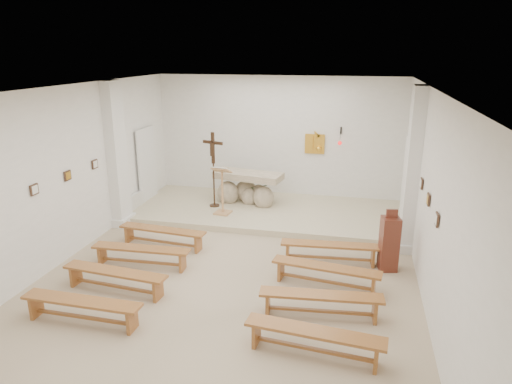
% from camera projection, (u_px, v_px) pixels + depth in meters
% --- Properties ---
extents(ground, '(7.00, 10.00, 0.00)m').
position_uv_depth(ground, '(231.00, 274.00, 8.83)').
color(ground, '#C6B08F').
rests_on(ground, ground).
extents(wall_left, '(0.02, 10.00, 3.50)m').
position_uv_depth(wall_left, '(60.00, 177.00, 9.05)').
color(wall_left, white).
rests_on(wall_left, ground).
extents(wall_right, '(0.02, 10.00, 3.50)m').
position_uv_depth(wall_right, '(431.00, 201.00, 7.56)').
color(wall_right, white).
rests_on(wall_right, ground).
extents(wall_back, '(7.00, 0.02, 3.50)m').
position_uv_depth(wall_back, '(278.00, 139.00, 12.95)').
color(wall_back, white).
rests_on(wall_back, ground).
extents(ceiling, '(7.00, 10.00, 0.02)m').
position_uv_depth(ceiling, '(228.00, 91.00, 7.79)').
color(ceiling, silver).
rests_on(ceiling, wall_back).
extents(sanctuary_platform, '(6.98, 3.00, 0.15)m').
position_uv_depth(sanctuary_platform, '(267.00, 211.00, 12.06)').
color(sanctuary_platform, '#BEB292').
rests_on(sanctuary_platform, ground).
extents(pilaster_left, '(0.26, 0.55, 3.50)m').
position_uv_depth(pilaster_left, '(117.00, 155.00, 10.89)').
color(pilaster_left, white).
rests_on(pilaster_left, ground).
extents(pilaster_right, '(0.26, 0.55, 3.50)m').
position_uv_depth(pilaster_right, '(412.00, 171.00, 9.45)').
color(pilaster_right, white).
rests_on(pilaster_right, ground).
extents(gold_wall_relief, '(0.55, 0.04, 0.55)m').
position_uv_depth(gold_wall_relief, '(315.00, 144.00, 12.73)').
color(gold_wall_relief, gold).
rests_on(gold_wall_relief, wall_back).
extents(sanctuary_lamp, '(0.11, 0.36, 0.44)m').
position_uv_depth(sanctuary_lamp, '(340.00, 141.00, 12.30)').
color(sanctuary_lamp, black).
rests_on(sanctuary_lamp, wall_back).
extents(station_frame_left_front, '(0.03, 0.20, 0.20)m').
position_uv_depth(station_frame_left_front, '(34.00, 190.00, 8.31)').
color(station_frame_left_front, '#402A1C').
rests_on(station_frame_left_front, wall_left).
extents(station_frame_left_mid, '(0.03, 0.20, 0.20)m').
position_uv_depth(station_frame_left_mid, '(68.00, 176.00, 9.24)').
color(station_frame_left_mid, '#402A1C').
rests_on(station_frame_left_mid, wall_left).
extents(station_frame_left_rear, '(0.03, 0.20, 0.20)m').
position_uv_depth(station_frame_left_rear, '(95.00, 164.00, 10.17)').
color(station_frame_left_rear, '#402A1C').
rests_on(station_frame_left_rear, wall_left).
extents(station_frame_right_front, '(0.03, 0.20, 0.20)m').
position_uv_depth(station_frame_right_front, '(437.00, 220.00, 6.83)').
color(station_frame_right_front, '#402A1C').
rests_on(station_frame_right_front, wall_right).
extents(station_frame_right_mid, '(0.03, 0.20, 0.20)m').
position_uv_depth(station_frame_right_mid, '(428.00, 199.00, 7.76)').
color(station_frame_right_mid, '#402A1C').
rests_on(station_frame_right_mid, wall_right).
extents(station_frame_right_rear, '(0.03, 0.20, 0.20)m').
position_uv_depth(station_frame_right_rear, '(422.00, 183.00, 8.69)').
color(station_frame_right_rear, '#402A1C').
rests_on(station_frame_right_rear, wall_right).
extents(radiator_left, '(0.10, 0.85, 0.52)m').
position_uv_depth(radiator_left, '(133.00, 205.00, 11.99)').
color(radiator_left, silver).
rests_on(radiator_left, ground).
extents(radiator_right, '(0.10, 0.85, 0.52)m').
position_uv_depth(radiator_right, '(405.00, 226.00, 10.53)').
color(radiator_right, silver).
rests_on(radiator_right, ground).
extents(altar, '(1.92, 1.00, 0.94)m').
position_uv_depth(altar, '(248.00, 190.00, 12.42)').
color(altar, beige).
rests_on(altar, sanctuary_platform).
extents(lectern, '(0.49, 0.43, 1.27)m').
position_uv_depth(lectern, '(222.00, 190.00, 11.49)').
color(lectern, tan).
rests_on(lectern, sanctuary_platform).
extents(crucifix_stand, '(0.59, 0.26, 2.00)m').
position_uv_depth(crucifix_stand, '(213.00, 164.00, 11.90)').
color(crucifix_stand, '#321D0F').
rests_on(crucifix_stand, sanctuary_platform).
extents(potted_plant, '(0.51, 0.45, 0.57)m').
position_uv_depth(potted_plant, '(261.00, 192.00, 12.47)').
color(potted_plant, '#2B5D25').
rests_on(potted_plant, sanctuary_platform).
extents(donation_pedestal, '(0.40, 0.40, 1.26)m').
position_uv_depth(donation_pedestal, '(389.00, 243.00, 8.87)').
color(donation_pedestal, maroon).
rests_on(donation_pedestal, ground).
extents(bench_left_front, '(2.00, 0.49, 0.42)m').
position_uv_depth(bench_left_front, '(162.00, 233.00, 10.00)').
color(bench_left_front, '#AB6431').
rests_on(bench_left_front, ground).
extents(bench_right_front, '(2.00, 0.47, 0.42)m').
position_uv_depth(bench_right_front, '(330.00, 248.00, 9.22)').
color(bench_right_front, '#AB6431').
rests_on(bench_right_front, ground).
extents(bench_left_second, '(1.99, 0.39, 0.42)m').
position_uv_depth(bench_left_second, '(141.00, 252.00, 9.05)').
color(bench_left_second, '#AB6431').
rests_on(bench_left_second, ground).
extents(bench_right_second, '(2.01, 0.59, 0.42)m').
position_uv_depth(bench_right_second, '(326.00, 271.00, 8.27)').
color(bench_right_second, '#AB6431').
rests_on(bench_right_second, ground).
extents(bench_left_third, '(2.00, 0.50, 0.42)m').
position_uv_depth(bench_left_third, '(115.00, 276.00, 8.10)').
color(bench_left_third, '#AB6431').
rests_on(bench_left_third, ground).
extents(bench_right_third, '(2.00, 0.50, 0.42)m').
position_uv_depth(bench_right_third, '(321.00, 300.00, 7.32)').
color(bench_right_third, '#AB6431').
rests_on(bench_right_third, ground).
extents(bench_left_fourth, '(1.99, 0.35, 0.42)m').
position_uv_depth(bench_left_fourth, '(82.00, 306.00, 7.15)').
color(bench_left_fourth, '#AB6431').
rests_on(bench_left_fourth, ground).
extents(bench_right_fourth, '(2.00, 0.51, 0.42)m').
position_uv_depth(bench_right_fourth, '(314.00, 337.00, 6.38)').
color(bench_right_fourth, '#AB6431').
rests_on(bench_right_fourth, ground).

